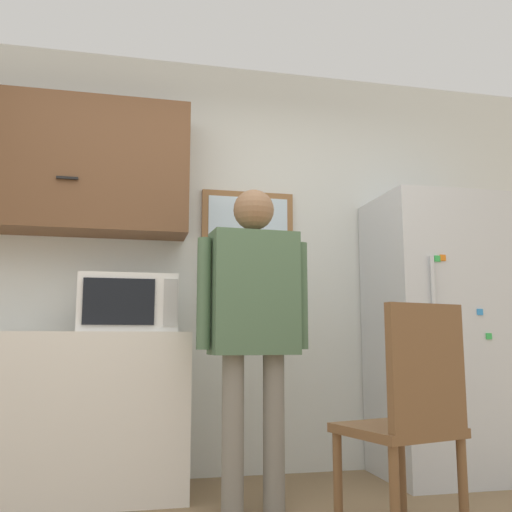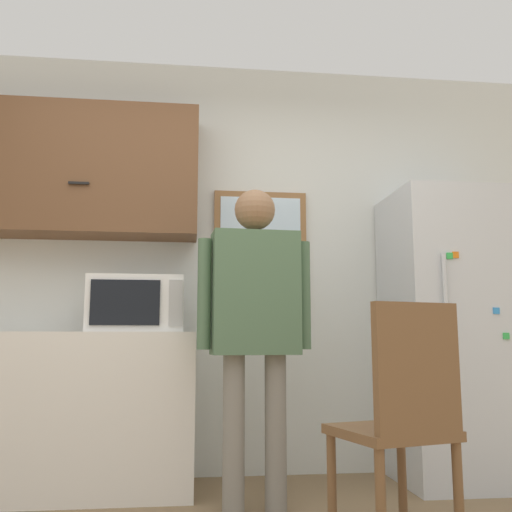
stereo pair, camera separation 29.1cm
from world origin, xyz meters
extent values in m
cube|color=silver|center=(0.00, 1.87, 1.35)|extent=(6.00, 0.06, 2.70)
cube|color=brown|center=(-1.12, 1.68, 1.88)|extent=(2.16, 0.32, 0.82)
cube|color=black|center=(-0.74, 1.51, 1.76)|extent=(0.12, 0.01, 0.01)
cube|color=white|center=(-0.38, 1.48, 1.04)|extent=(0.53, 0.37, 0.32)
cube|color=black|center=(-0.43, 1.29, 1.04)|extent=(0.37, 0.01, 0.25)
cube|color=#B2B2B2|center=(-0.16, 1.29, 1.04)|extent=(0.07, 0.01, 0.25)
cylinder|color=gray|center=(0.15, 1.07, 0.38)|extent=(0.11, 0.11, 0.76)
cylinder|color=gray|center=(0.36, 1.08, 0.38)|extent=(0.11, 0.11, 0.76)
cube|color=#4C6B4C|center=(0.25, 1.07, 1.08)|extent=(0.46, 0.25, 0.63)
sphere|color=#8C6647|center=(0.25, 1.07, 1.52)|extent=(0.22, 0.22, 0.22)
cylinder|color=#4C6B4C|center=(-0.01, 1.06, 1.07)|extent=(0.07, 0.07, 0.56)
cylinder|color=#4C6B4C|center=(0.51, 1.09, 1.07)|extent=(0.07, 0.07, 0.56)
cube|color=silver|center=(1.53, 1.50, 0.87)|extent=(0.74, 0.65, 1.75)
cylinder|color=silver|center=(1.33, 1.16, 1.01)|extent=(0.02, 0.02, 0.61)
cube|color=orange|center=(1.41, 1.17, 1.32)|extent=(0.04, 0.01, 0.04)
cube|color=#338CDB|center=(1.63, 1.17, 1.00)|extent=(0.04, 0.01, 0.04)
cube|color=green|center=(1.37, 1.17, 1.31)|extent=(0.04, 0.01, 0.04)
cube|color=green|center=(1.68, 1.17, 0.86)|extent=(0.04, 0.01, 0.04)
cube|color=brown|center=(0.76, 0.53, 0.45)|extent=(0.52, 0.52, 0.04)
cylinder|color=brown|center=(0.89, 0.75, 0.22)|extent=(0.04, 0.04, 0.43)
cylinder|color=brown|center=(0.54, 0.65, 0.22)|extent=(0.04, 0.04, 0.43)
cylinder|color=brown|center=(0.98, 0.40, 0.22)|extent=(0.04, 0.04, 0.43)
cylinder|color=brown|center=(0.63, 0.30, 0.22)|extent=(0.04, 0.04, 0.43)
cube|color=brown|center=(0.81, 0.34, 0.73)|extent=(0.39, 0.14, 0.51)
cube|color=olive|center=(0.38, 1.83, 1.39)|extent=(0.61, 0.04, 0.86)
cube|color=silver|center=(0.38, 1.81, 1.39)|extent=(0.53, 0.01, 0.78)
camera|label=1|loc=(-0.38, -1.80, 0.83)|focal=40.00mm
camera|label=2|loc=(-0.09, -1.85, 0.83)|focal=40.00mm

